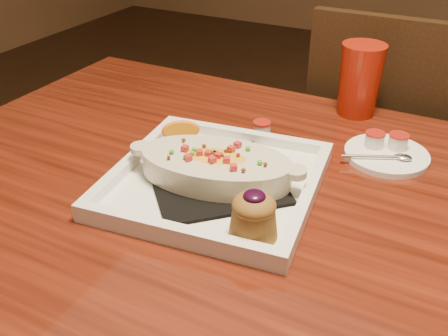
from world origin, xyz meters
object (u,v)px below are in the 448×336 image
at_px(table, 316,274).
at_px(plate, 217,175).
at_px(chair_far, 387,168).
at_px(red_tumbler, 360,80).
at_px(saucer, 385,152).

distance_m(table, plate, 0.22).
bearing_deg(table, chair_far, 90.00).
bearing_deg(plate, red_tumbler, 65.98).
height_order(plate, red_tumbler, red_tumbler).
xyz_separation_m(chair_far, plate, (-0.18, -0.62, 0.27)).
xyz_separation_m(table, red_tumbler, (-0.06, 0.40, 0.17)).
relative_size(table, saucer, 10.13).
distance_m(chair_far, plate, 0.70).
bearing_deg(saucer, chair_far, 95.42).
height_order(saucer, red_tumbler, red_tumbler).
relative_size(chair_far, red_tumbler, 6.29).
bearing_deg(red_tumbler, table, -81.64).
bearing_deg(table, saucer, 81.41).
height_order(table, red_tumbler, red_tumbler).
xyz_separation_m(plate, red_tumbler, (0.12, 0.39, 0.05)).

